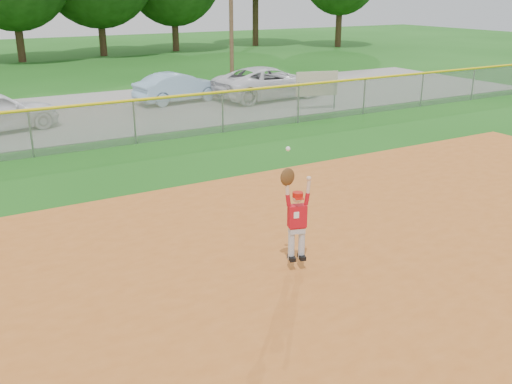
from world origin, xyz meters
TOP-DOWN VIEW (x-y plane):
  - ground at (0.00, 0.00)m, footprint 120.00×120.00m
  - clay_infield at (0.00, -3.00)m, footprint 24.00×16.00m
  - parking_strip at (0.00, 16.00)m, footprint 44.00×10.00m
  - car_blue at (4.25, 16.36)m, footprint 4.30×2.01m
  - car_white_b at (8.34, 15.07)m, footprint 5.65×2.97m
  - sponsor_sign at (8.76, 11.69)m, footprint 1.84×0.56m
  - outfield_fence at (0.00, 10.00)m, footprint 40.06×0.10m
  - ballplayer at (-0.48, -0.51)m, footprint 0.59×0.34m

SIDE VIEW (x-z plane):
  - ground at x=0.00m, z-range 0.00..0.00m
  - parking_strip at x=0.00m, z-range 0.00..0.03m
  - clay_infield at x=0.00m, z-range 0.00..0.04m
  - car_blue at x=4.25m, z-range 0.03..1.39m
  - car_white_b at x=8.34m, z-range 0.03..1.55m
  - outfield_fence at x=0.00m, z-range 0.11..1.66m
  - sponsor_sign at x=8.76m, z-range 0.27..1.95m
  - ballplayer at x=-0.48m, z-range 0.04..2.21m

